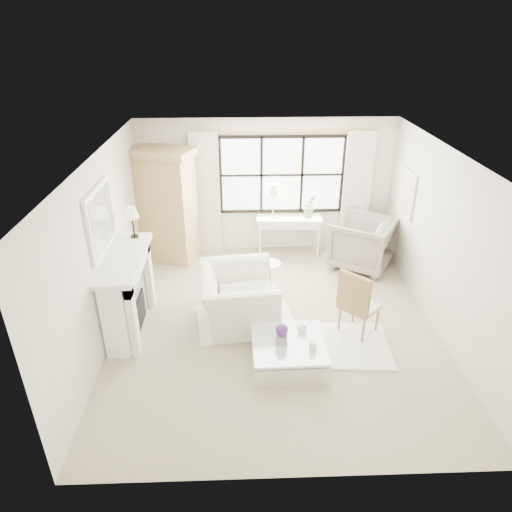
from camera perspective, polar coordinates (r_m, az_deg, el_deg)
The scene contains 32 objects.
floor at distance 7.36m, azimuth 2.39°, elevation -8.47°, with size 5.50×5.50×0.00m, color tan.
ceiling at distance 6.17m, azimuth 2.89°, elevation 12.27°, with size 5.50×5.50×0.00m, color white.
wall_back at distance 9.19m, azimuth 1.29°, elevation 8.64°, with size 5.00×5.00×0.00m, color white.
wall_front at distance 4.38m, azimuth 5.46°, elevation -15.25°, with size 5.00×5.00×0.00m, color beige.
wall_left at distance 6.93m, azimuth -18.47°, elevation 0.60°, with size 5.50×5.50×0.00m, color silver.
wall_right at distance 7.29m, azimuth 22.61°, elevation 1.22°, with size 5.50×5.50×0.00m, color beige.
window_pane at distance 9.12m, azimuth 3.23°, elevation 10.09°, with size 2.40×0.02×1.50m, color white.
window_frame at distance 9.11m, azimuth 3.23°, elevation 10.07°, with size 2.50×0.04×1.50m, color black, non-canonical shape.
curtain_rod at distance 8.84m, azimuth 3.42°, elevation 15.37°, with size 0.04×0.04×3.30m, color #BD9541.
curtain_left at distance 9.15m, azimuth -6.27°, elevation 7.62°, with size 0.55×0.10×2.47m, color white.
curtain_right at distance 9.41m, azimuth 12.43°, elevation 7.71°, with size 0.55×0.10×2.47m, color silver.
fireplace at distance 7.20m, azimuth -15.92°, elevation -4.36°, with size 0.58×1.66×1.26m.
mirror_frame at distance 6.72m, azimuth -18.84°, elevation 4.33°, with size 0.05×1.15×0.95m, color white.
mirror_glass at distance 6.71m, azimuth -18.60°, elevation 4.34°, with size 0.02×1.00×0.80m, color silver.
art_frame at distance 8.65m, azimuth 18.42°, elevation 7.40°, with size 0.04×0.62×0.82m, color white.
art_canvas at distance 8.65m, azimuth 18.29°, elevation 7.41°, with size 0.01×0.52×0.72m, color beige.
mantel_lamp at distance 7.31m, azimuth -15.29°, elevation 5.10°, with size 0.22×0.22×0.51m.
armoire at distance 8.98m, azimuth -11.03°, elevation 6.24°, with size 1.29×1.04×2.24m.
console_table at distance 9.35m, azimuth 4.08°, elevation 2.63°, with size 1.32×0.52×0.80m.
console_lamp at distance 8.96m, azimuth 2.21°, elevation 8.17°, with size 0.28×0.28×0.69m.
orchid_plant at distance 9.14m, azimuth 6.76°, elevation 6.26°, with size 0.26×0.21×0.48m, color #627B52.
side_table at distance 8.11m, azimuth 1.72°, elevation -1.99°, with size 0.40×0.40×0.51m.
rug_left at distance 7.41m, azimuth -1.32°, elevation -8.04°, with size 1.52×1.07×0.03m, color white.
rug_right at distance 7.02m, azimuth 10.36°, elevation -10.87°, with size 1.46×1.09×0.03m, color white.
club_armchair at distance 7.20m, azimuth -2.22°, elevation -5.22°, with size 1.32×1.16×0.86m, color white.
wingback_chair at distance 9.02m, azimuth 13.08°, elevation 1.61°, with size 1.05×1.08×0.98m, color gray.
french_chair at distance 7.17m, azimuth 12.62°, elevation -7.26°, with size 0.68×0.68×1.08m.
coffee_table at distance 6.51m, azimuth 4.04°, elevation -12.04°, with size 1.02×1.02×0.38m.
planter_box at distance 6.35m, azimuth 3.21°, elevation -10.23°, with size 0.16×0.16×0.12m, color gray.
planter_flowers at distance 6.26m, azimuth 3.25°, elevation -9.18°, with size 0.17×0.17×0.17m, color #4E2B6B.
pillar_candle at distance 6.25m, azimuth 7.12°, elevation -11.10°, with size 0.10×0.10×0.12m, color beige.
coffee_vase at distance 6.54m, azimuth 5.80°, elevation -8.92°, with size 0.14×0.14×0.14m, color silver.
Camera 1 is at (-0.52, -5.94, 4.31)m, focal length 32.00 mm.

